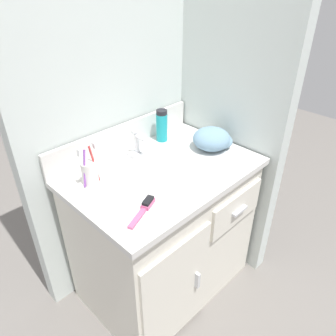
{
  "coord_description": "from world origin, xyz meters",
  "views": [
    {
      "loc": [
        -0.87,
        -0.9,
        1.57
      ],
      "look_at": [
        0.0,
        -0.03,
        0.78
      ],
      "focal_mm": 35.0,
      "sensor_mm": 36.0,
      "label": 1
    }
  ],
  "objects_px": {
    "toothbrush_cup": "(90,172)",
    "hairbrush": "(145,208)",
    "shaving_cream_can": "(162,126)",
    "hand_towel": "(213,139)"
  },
  "relations": [
    {
      "from": "shaving_cream_can",
      "to": "hand_towel",
      "type": "relative_size",
      "value": 0.88
    },
    {
      "from": "toothbrush_cup",
      "to": "hairbrush",
      "type": "bearing_deg",
      "value": -81.67
    },
    {
      "from": "toothbrush_cup",
      "to": "hand_towel",
      "type": "distance_m",
      "value": 0.64
    },
    {
      "from": "toothbrush_cup",
      "to": "hand_towel",
      "type": "relative_size",
      "value": 0.98
    },
    {
      "from": "shaving_cream_can",
      "to": "hairbrush",
      "type": "relative_size",
      "value": 0.94
    },
    {
      "from": "hand_towel",
      "to": "hairbrush",
      "type": "bearing_deg",
      "value": -168.04
    },
    {
      "from": "toothbrush_cup",
      "to": "hairbrush",
      "type": "xyz_separation_m",
      "value": [
        0.04,
        -0.3,
        -0.05
      ]
    },
    {
      "from": "hairbrush",
      "to": "hand_towel",
      "type": "distance_m",
      "value": 0.58
    },
    {
      "from": "shaving_cream_can",
      "to": "hand_towel",
      "type": "bearing_deg",
      "value": -63.27
    },
    {
      "from": "toothbrush_cup",
      "to": "hand_towel",
      "type": "height_order",
      "value": "toothbrush_cup"
    }
  ]
}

